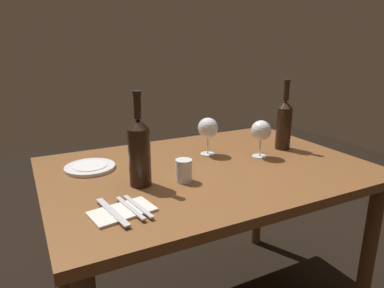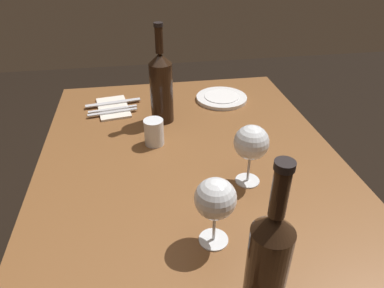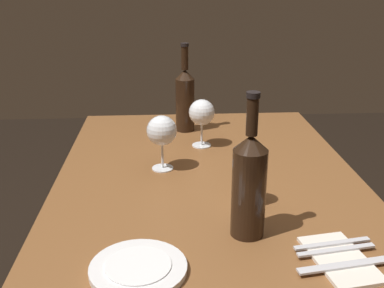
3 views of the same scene
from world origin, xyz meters
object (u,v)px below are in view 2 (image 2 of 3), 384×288
Objects in this scene: table_knife at (113,103)px; water_tumbler at (154,133)px; wine_bottle at (268,263)px; dinner_plate at (222,98)px; wine_bottle_second at (161,86)px; folded_napkin at (113,108)px; fork_outer at (113,112)px; wine_glass_right at (213,200)px; wine_glass_left at (251,144)px; fork_inner at (113,109)px.

water_tumbler is at bearing -155.64° from table_knife.
wine_bottle is at bearing -162.40° from table_knife.
dinner_plate reaches higher than table_knife.
wine_bottle_second reaches higher than folded_napkin.
wine_bottle_second is at bearing -111.64° from fork_outer.
table_knife reaches higher than folded_napkin.
water_tumbler is 0.42× the size of dinner_plate.
wine_glass_right is 0.70m from fork_outer.
wine_glass_left is at bearing -134.84° from water_tumbler.
fork_outer is at bearing 19.71° from wine_glass_right.
wine_glass_right is 0.18m from wine_bottle.
wine_bottle is 0.63m from water_tumbler.
wine_bottle is 1.57× the size of table_knife.
wine_bottle_second is (0.39, 0.20, 0.01)m from wine_glass_left.
fork_outer is (-0.05, -0.00, 0.01)m from folded_napkin.
wine_bottle_second is at bearing 118.09° from dinner_plate.
wine_glass_right is at bearing -161.60° from folded_napkin.
dinner_plate is at bearing -81.86° from fork_outer.
wine_bottle_second is (0.58, 0.05, 0.01)m from wine_glass_right.
wine_bottle_second reaches higher than fork_outer.
wine_bottle reaches higher than table_knife.
wine_glass_right is at bearing -167.40° from water_tumbler.
table_knife is at bearing -0.00° from folded_napkin.
wine_bottle reaches higher than fork_outer.
water_tumbler is at bearing -153.33° from folded_napkin.
wine_bottle_second reaches higher than wine_glass_left.
wine_glass_left reaches higher than dinner_plate.
folded_napkin is (0.27, 0.14, -0.03)m from water_tumbler.
water_tumbler is (0.24, 0.24, -0.08)m from wine_glass_left.
wine_glass_left reaches higher than water_tumbler.
water_tumbler reaches higher than table_knife.
table_knife is at bearing -0.00° from fork_inner.
water_tumbler is 0.29m from fork_inner.
wine_bottle_second is 4.05× the size of water_tumbler.
water_tumbler is 0.41× the size of folded_napkin.
dinner_plate is at bearing -92.59° from table_knife.
wine_glass_left reaches higher than table_knife.
dinner_plate is at bearing -45.22° from water_tumbler.
wine_bottle_second reaches higher than wine_glass_right.
wine_glass_right is 0.72m from fork_inner.
dinner_plate is (0.13, -0.25, -0.12)m from wine_bottle_second.
wine_glass_left is 0.95× the size of fork_inner.
water_tumbler reaches higher than dinner_plate.
wine_glass_right reaches higher than fork_inner.
wine_bottle is 1.64× the size of dinner_plate.
dinner_plate is (0.89, -0.14, -0.12)m from wine_bottle.
fork_outer is (0.46, 0.37, -0.11)m from wine_glass_left.
dinner_plate is at bearing -8.84° from wine_bottle.
wine_glass_right is 0.44m from water_tumbler.
water_tumbler reaches higher than fork_outer.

